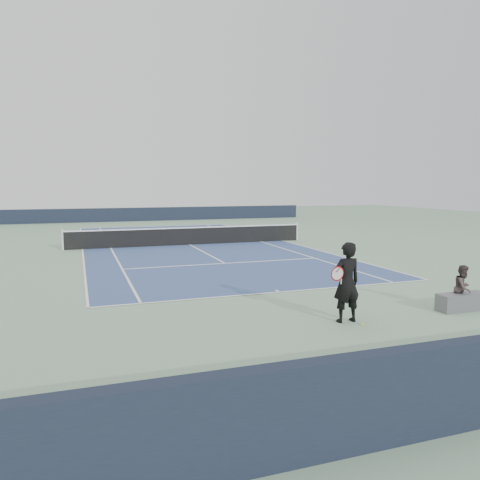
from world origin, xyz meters
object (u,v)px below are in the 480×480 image
object	(u,v)px
tennis_net	(190,236)
tennis_ball	(362,324)
tennis_player	(347,282)
spectator_bench	(463,294)

from	to	relation	value
tennis_net	tennis_ball	world-z (taller)	tennis_net
tennis_net	tennis_ball	xyz separation A→B (m)	(0.44, -15.55, -0.47)
tennis_player	tennis_net	bearing A→B (deg)	90.89
tennis_net	spectator_bench	bearing A→B (deg)	-76.62
tennis_player	spectator_bench	bearing A→B (deg)	-1.58
tennis_player	spectator_bench	world-z (taller)	tennis_player
tennis_net	tennis_ball	distance (m)	15.57
tennis_net	spectator_bench	distance (m)	15.68
tennis_player	spectator_bench	size ratio (longest dim) A/B	1.31
tennis_player	tennis_ball	distance (m)	1.02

